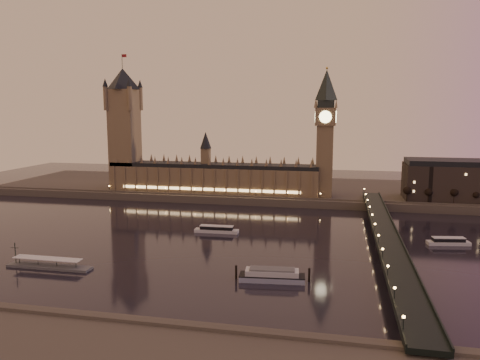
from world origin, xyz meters
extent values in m
plane|color=black|center=(0.00, 0.00, 0.00)|extent=(700.00, 700.00, 0.00)
cube|color=#423D35|center=(30.00, 165.00, 3.00)|extent=(560.00, 130.00, 6.00)
cube|color=brown|center=(-40.00, 121.00, 17.00)|extent=(180.00, 26.00, 22.00)
cube|color=black|center=(-40.00, 121.00, 29.60)|extent=(180.00, 22.00, 3.20)
cube|color=#FFCC7F|center=(-40.00, 107.50, 11.00)|extent=(153.00, 0.25, 2.20)
cube|color=brown|center=(-120.00, 121.00, 50.00)|extent=(22.00, 22.00, 88.00)
cone|color=black|center=(-120.00, 121.00, 103.00)|extent=(31.68, 31.68, 18.00)
cylinder|color=black|center=(-120.00, 121.00, 118.00)|extent=(0.44, 0.44, 12.00)
cube|color=maroon|center=(-117.80, 121.00, 122.50)|extent=(4.00, 0.15, 2.50)
cube|color=brown|center=(54.00, 121.00, 35.00)|extent=(13.00, 13.00, 58.00)
cube|color=brown|center=(54.00, 121.00, 71.00)|extent=(16.00, 16.00, 14.00)
cylinder|color=#FFEAA5|center=(54.00, 112.82, 71.00)|extent=(9.60, 0.35, 9.60)
cylinder|color=#FFEAA5|center=(45.82, 121.00, 71.00)|extent=(0.35, 9.60, 9.60)
cube|color=black|center=(54.00, 121.00, 81.00)|extent=(13.00, 13.00, 6.00)
cone|color=black|center=(54.00, 121.00, 96.00)|extent=(17.68, 17.68, 24.00)
sphere|color=gold|center=(54.00, 121.00, 109.00)|extent=(2.00, 2.00, 2.00)
cube|color=black|center=(92.00, 0.00, 8.00)|extent=(13.00, 260.00, 2.00)
cube|color=black|center=(85.70, 0.00, 9.50)|extent=(0.60, 260.00, 1.00)
cube|color=black|center=(98.30, 0.00, 9.50)|extent=(0.60, 260.00, 1.00)
cube|color=black|center=(172.00, 127.00, 20.00)|extent=(110.00, 36.00, 28.00)
cube|color=black|center=(172.00, 127.00, 36.00)|extent=(108.00, 34.00, 4.00)
cylinder|color=black|center=(117.88, 109.00, 10.02)|extent=(0.70, 0.70, 8.03)
sphere|color=black|center=(117.88, 109.00, 14.21)|extent=(5.36, 5.36, 5.36)
cylinder|color=black|center=(133.93, 109.00, 10.02)|extent=(0.70, 0.70, 8.03)
sphere|color=black|center=(133.93, 109.00, 14.21)|extent=(5.36, 5.36, 5.36)
cylinder|color=black|center=(149.97, 109.00, 10.02)|extent=(0.70, 0.70, 8.03)
sphere|color=black|center=(149.97, 109.00, 14.21)|extent=(5.36, 5.36, 5.36)
cylinder|color=black|center=(166.02, 109.00, 10.02)|extent=(0.70, 0.70, 8.03)
sphere|color=black|center=(166.02, 109.00, 14.21)|extent=(5.36, 5.36, 5.36)
cube|color=silver|center=(-8.61, 14.47, 1.02)|extent=(27.89, 6.91, 2.03)
cube|color=black|center=(-8.61, 14.47, 3.05)|extent=(20.66, 5.59, 2.03)
cube|color=silver|center=(-8.61, 14.47, 4.25)|extent=(21.22, 5.85, 0.37)
cube|color=silver|center=(127.97, 15.78, 1.00)|extent=(24.32, 9.82, 2.00)
cube|color=black|center=(127.97, 15.78, 3.00)|extent=(18.08, 7.73, 2.00)
cube|color=silver|center=(127.97, 15.78, 4.19)|extent=(18.58, 8.04, 0.36)
cube|color=#929DBA|center=(37.44, -61.91, 1.19)|extent=(29.97, 11.04, 2.38)
cube|color=black|center=(37.44, -61.91, 2.61)|extent=(29.97, 11.04, 0.46)
cube|color=silver|center=(37.44, -61.91, 4.03)|extent=(24.41, 9.60, 2.38)
cube|color=#595B5E|center=(37.44, -61.91, 5.54)|extent=(20.68, 8.33, 0.64)
cylinder|color=black|center=(21.03, -62.51, 3.11)|extent=(1.01, 1.01, 6.23)
cylinder|color=black|center=(53.85, -59.32, 3.11)|extent=(1.01, 1.01, 6.23)
cube|color=#595B5E|center=(-71.30, -66.91, 0.62)|extent=(43.08, 7.18, 1.23)
cube|color=silver|center=(-72.32, -66.91, 4.67)|extent=(34.88, 6.15, 0.31)
cylinder|color=black|center=(-89.76, -66.91, 6.36)|extent=(0.41, 0.41, 10.26)
cylinder|color=black|center=(-89.76, -66.91, 8.92)|extent=(4.10, 0.25, 0.25)
camera|label=1|loc=(65.13, -261.88, 75.99)|focal=35.00mm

